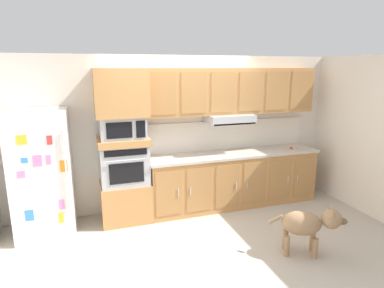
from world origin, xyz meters
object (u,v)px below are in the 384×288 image
refrigerator (42,174)px  screwdriver (292,148)px  built_in_oven (124,163)px  microwave (122,127)px  dog (309,224)px

refrigerator → screwdriver: refrigerator is taller
built_in_oven → microwave: microwave is taller
built_in_oven → refrigerator: bearing=-176.5°
built_in_oven → dog: built_in_oven is taller
dog → microwave: bearing=166.8°
microwave → screwdriver: bearing=-1.5°
built_in_oven → screwdriver: size_ratio=4.84×
microwave → built_in_oven: bearing=179.2°
microwave → dog: microwave is taller
refrigerator → screwdriver: (4.02, -0.01, 0.05)m
screwdriver → dog: (-0.86, -1.64, -0.51)m
refrigerator → dog: (3.16, -1.64, -0.46)m
refrigerator → screwdriver: 4.02m
built_in_oven → dog: 2.70m
refrigerator → built_in_oven: (1.12, 0.07, 0.02)m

